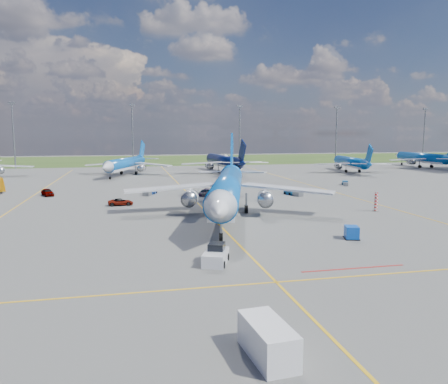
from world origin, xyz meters
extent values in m
plane|color=#545451|center=(0.00, 0.00, 0.00)|extent=(400.00, 400.00, 0.00)
cube|color=#2D4719|center=(0.00, 150.00, 0.00)|extent=(400.00, 80.00, 0.01)
cube|color=gold|center=(0.00, 30.00, 0.01)|extent=(0.25, 160.00, 0.02)
cube|color=gold|center=(0.00, -20.00, 0.01)|extent=(60.00, 0.25, 0.02)
cube|color=gold|center=(-30.00, 40.00, 0.01)|extent=(0.25, 120.00, 0.02)
cube|color=gold|center=(30.00, 40.00, 0.01)|extent=(0.25, 120.00, 0.02)
cube|color=#A5140F|center=(8.00, -18.00, 0.01)|extent=(10.00, 0.25, 0.02)
cylinder|color=slate|center=(-50.00, 110.00, 11.00)|extent=(0.50, 0.50, 22.00)
cube|color=slate|center=(-50.00, 110.00, 22.30)|extent=(2.20, 0.50, 0.80)
cylinder|color=slate|center=(-10.00, 110.00, 11.00)|extent=(0.50, 0.50, 22.00)
cube|color=slate|center=(-10.00, 110.00, 22.30)|extent=(2.20, 0.50, 0.80)
cylinder|color=slate|center=(30.00, 110.00, 11.00)|extent=(0.50, 0.50, 22.00)
cube|color=slate|center=(30.00, 110.00, 22.30)|extent=(2.20, 0.50, 0.80)
cylinder|color=slate|center=(70.00, 110.00, 11.00)|extent=(0.50, 0.50, 22.00)
cube|color=slate|center=(70.00, 110.00, 22.30)|extent=(2.20, 0.50, 0.80)
cylinder|color=slate|center=(110.00, 110.00, 11.00)|extent=(0.50, 0.50, 22.00)
cube|color=slate|center=(110.00, 110.00, 22.30)|extent=(2.20, 0.50, 0.80)
cylinder|color=red|center=(26.00, 8.00, 1.50)|extent=(0.50, 0.50, 3.00)
cube|color=silver|center=(-3.84, -13.86, 0.59)|extent=(3.23, 4.27, 1.18)
cube|color=black|center=(-3.64, -13.35, 1.41)|extent=(1.94, 2.05, 0.82)
cube|color=slate|center=(-2.99, -11.66, 0.50)|extent=(1.00, 2.11, 0.18)
cube|color=#0D4AB9|center=(13.40, -7.64, 0.73)|extent=(1.95, 2.19, 1.46)
cube|color=silver|center=(-4.42, -31.34, 0.97)|extent=(2.34, 4.57, 1.94)
imported|color=#999999|center=(-27.20, 36.89, 0.72)|extent=(3.26, 4.53, 1.43)
imported|color=#999999|center=(-13.07, 22.11, 0.58)|extent=(4.33, 2.28, 1.16)
imported|color=#999999|center=(2.79, 30.85, 0.60)|extent=(3.67, 4.39, 1.20)
cube|color=#17598F|center=(19.68, 28.64, 0.54)|extent=(2.01, 2.81, 1.07)
cube|color=slate|center=(20.39, 26.21, 0.44)|extent=(1.66, 2.19, 0.88)
cube|color=#1C47A8|center=(-7.22, 35.63, 0.56)|extent=(2.30, 2.99, 1.12)
cube|color=slate|center=(-8.20, 33.17, 0.46)|extent=(1.89, 2.35, 0.92)
cube|color=#17568D|center=(38.40, 41.59, 0.47)|extent=(1.99, 2.52, 0.94)
cube|color=slate|center=(37.52, 39.55, 0.39)|extent=(1.63, 1.98, 0.77)
camera|label=1|loc=(-11.46, -52.63, 12.06)|focal=35.00mm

